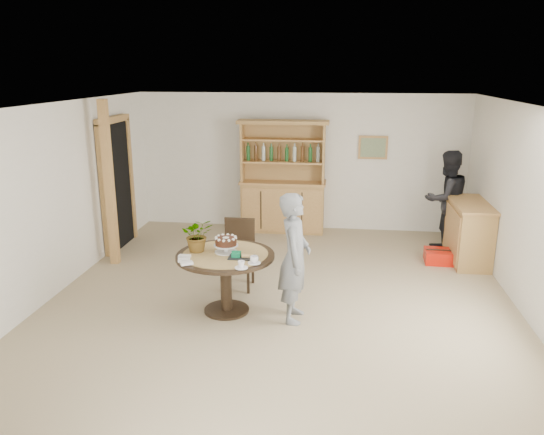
{
  "coord_description": "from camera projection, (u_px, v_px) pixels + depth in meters",
  "views": [
    {
      "loc": [
        0.7,
        -6.19,
        2.92
      ],
      "look_at": [
        -0.14,
        0.4,
        1.05
      ],
      "focal_mm": 35.0,
      "sensor_mm": 36.0,
      "label": 1
    }
  ],
  "objects": [
    {
      "name": "ground",
      "position": [
        279.0,
        305.0,
        6.78
      ],
      "size": [
        7.0,
        7.0,
        0.0
      ],
      "primitive_type": "plane",
      "color": "tan",
      "rests_on": "ground"
    },
    {
      "name": "teen_boy",
      "position": [
        295.0,
        258.0,
        6.21
      ],
      "size": [
        0.38,
        0.57,
        1.56
      ],
      "primitive_type": "imported",
      "rotation": [
        0.0,
        0.0,
        1.57
      ],
      "color": "slate",
      "rests_on": "ground"
    },
    {
      "name": "sideboard",
      "position": [
        469.0,
        232.0,
        8.23
      ],
      "size": [
        0.54,
        1.26,
        0.94
      ],
      "color": "tan",
      "rests_on": "ground"
    },
    {
      "name": "birthday_cake",
      "position": [
        226.0,
        243.0,
        6.43
      ],
      "size": [
        0.3,
        0.3,
        0.2
      ],
      "color": "white",
      "rests_on": "dining_table"
    },
    {
      "name": "adult_person",
      "position": [
        446.0,
        199.0,
        8.83
      ],
      "size": [
        0.99,
        0.91,
        1.64
      ],
      "primitive_type": "imported",
      "rotation": [
        0.0,
        0.0,
        3.6
      ],
      "color": "black",
      "rests_on": "ground"
    },
    {
      "name": "red_suitcase",
      "position": [
        444.0,
        257.0,
        8.23
      ],
      "size": [
        0.62,
        0.42,
        0.21
      ],
      "rotation": [
        0.0,
        0.0,
        -0.04
      ],
      "color": "red",
      "rests_on": "ground"
    },
    {
      "name": "doorway",
      "position": [
        117.0,
        182.0,
        8.75
      ],
      "size": [
        0.13,
        1.1,
        2.18
      ],
      "color": "black",
      "rests_on": "ground"
    },
    {
      "name": "dining_table",
      "position": [
        226.0,
        266.0,
        6.46
      ],
      "size": [
        1.2,
        1.2,
        0.76
      ],
      "color": "black",
      "rests_on": "ground"
    },
    {
      "name": "flower_vase",
      "position": [
        198.0,
        235.0,
        6.45
      ],
      "size": [
        0.47,
        0.44,
        0.42
      ],
      "primitive_type": "imported",
      "rotation": [
        0.0,
        0.0,
        0.35
      ],
      "color": "#3F7233",
      "rests_on": "dining_table"
    },
    {
      "name": "dining_chair",
      "position": [
        238.0,
        249.0,
        7.27
      ],
      "size": [
        0.43,
        0.43,
        0.95
      ],
      "rotation": [
        0.0,
        0.0,
        -0.01
      ],
      "color": "black",
      "rests_on": "ground"
    },
    {
      "name": "napkins",
      "position": [
        185.0,
        260.0,
        6.16
      ],
      "size": [
        0.24,
        0.33,
        0.03
      ],
      "color": "white",
      "rests_on": "dining_table"
    },
    {
      "name": "room_shell",
      "position": [
        280.0,
        171.0,
        6.32
      ],
      "size": [
        6.04,
        7.04,
        2.52
      ],
      "color": "white",
      "rests_on": "ground"
    },
    {
      "name": "pine_post",
      "position": [
        109.0,
        184.0,
        7.92
      ],
      "size": [
        0.12,
        0.12,
        2.5
      ],
      "primitive_type": "cube",
      "color": "tan",
      "rests_on": "ground"
    },
    {
      "name": "hutch",
      "position": [
        283.0,
        194.0,
        9.73
      ],
      "size": [
        1.62,
        0.54,
        2.04
      ],
      "color": "tan",
      "rests_on": "ground"
    },
    {
      "name": "coffee_cup_a",
      "position": [
        254.0,
        260.0,
        6.09
      ],
      "size": [
        0.15,
        0.15,
        0.09
      ],
      "color": "white",
      "rests_on": "dining_table"
    },
    {
      "name": "gift_tray",
      "position": [
        241.0,
        256.0,
        6.26
      ],
      "size": [
        0.3,
        0.2,
        0.08
      ],
      "color": "black",
      "rests_on": "dining_table"
    },
    {
      "name": "coffee_cup_b",
      "position": [
        241.0,
        265.0,
        5.94
      ],
      "size": [
        0.15,
        0.15,
        0.08
      ],
      "color": "white",
      "rests_on": "dining_table"
    }
  ]
}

